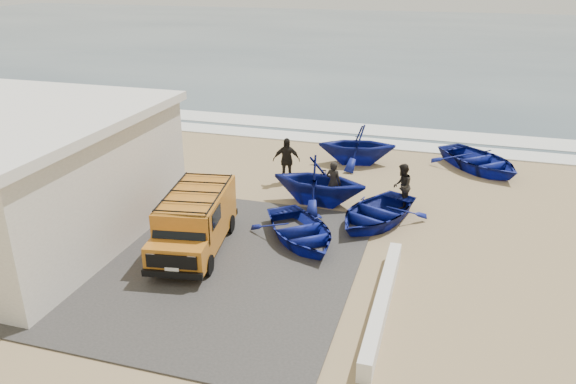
# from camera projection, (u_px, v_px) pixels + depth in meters

# --- Properties ---
(ground) EXTENTS (160.00, 160.00, 0.00)m
(ground) POSITION_uv_depth(u_px,v_px,m) (247.00, 238.00, 19.13)
(ground) COLOR tan
(slab) EXTENTS (12.00, 10.00, 0.05)m
(slab) POSITION_uv_depth(u_px,v_px,m) (166.00, 256.00, 17.88)
(slab) COLOR #3E3C39
(slab) RESTS_ON ground
(ocean) EXTENTS (180.00, 88.00, 0.01)m
(ocean) POSITION_uv_depth(u_px,v_px,m) (408.00, 39.00, 68.78)
(ocean) COLOR #385166
(ocean) RESTS_ON ground
(surf_line) EXTENTS (180.00, 1.60, 0.06)m
(surf_line) POSITION_uv_depth(u_px,v_px,m) (327.00, 139.00, 29.76)
(surf_line) COLOR white
(surf_line) RESTS_ON ground
(surf_wash) EXTENTS (180.00, 2.20, 0.04)m
(surf_wash) POSITION_uv_depth(u_px,v_px,m) (337.00, 127.00, 31.98)
(surf_wash) COLOR white
(surf_wash) RESTS_ON ground
(building) EXTENTS (8.40, 9.40, 4.30)m
(building) POSITION_uv_depth(u_px,v_px,m) (12.00, 176.00, 18.54)
(building) COLOR silver
(building) RESTS_ON ground
(parapet) EXTENTS (0.35, 6.00, 0.55)m
(parapet) POSITION_uv_depth(u_px,v_px,m) (382.00, 302.00, 15.04)
(parapet) COLOR silver
(parapet) RESTS_ON ground
(van) EXTENTS (2.47, 4.78, 1.96)m
(van) POSITION_uv_depth(u_px,v_px,m) (195.00, 220.00, 18.03)
(van) COLOR #BD6E1C
(van) RESTS_ON ground
(boat_near_left) EXTENTS (4.53, 4.72, 0.80)m
(boat_near_left) POSITION_uv_depth(u_px,v_px,m) (301.00, 231.00, 18.74)
(boat_near_left) COLOR navy
(boat_near_left) RESTS_ON ground
(boat_near_right) EXTENTS (4.14, 4.76, 0.82)m
(boat_near_right) POSITION_uv_depth(u_px,v_px,m) (375.00, 213.00, 20.09)
(boat_near_right) COLOR navy
(boat_near_right) RESTS_ON ground
(boat_mid_left) EXTENTS (3.89, 3.42, 1.93)m
(boat_mid_left) POSITION_uv_depth(u_px,v_px,m) (319.00, 181.00, 21.50)
(boat_mid_left) COLOR navy
(boat_mid_left) RESTS_ON ground
(boat_far_left) EXTENTS (4.05, 3.67, 1.86)m
(boat_far_left) POSITION_uv_depth(u_px,v_px,m) (357.00, 144.00, 25.90)
(boat_far_left) COLOR navy
(boat_far_left) RESTS_ON ground
(boat_far_right) EXTENTS (5.26, 5.36, 0.91)m
(boat_far_right) POSITION_uv_depth(u_px,v_px,m) (479.00, 160.00, 25.26)
(boat_far_right) COLOR navy
(boat_far_right) RESTS_ON ground
(fisherman_front) EXTENTS (0.71, 0.55, 1.72)m
(fisherman_front) POSITION_uv_depth(u_px,v_px,m) (333.00, 183.00, 21.59)
(fisherman_front) COLOR black
(fisherman_front) RESTS_ON ground
(fisherman_middle) EXTENTS (0.66, 0.85, 1.75)m
(fisherman_middle) POSITION_uv_depth(u_px,v_px,m) (402.00, 186.00, 21.20)
(fisherman_middle) COLOR black
(fisherman_middle) RESTS_ON ground
(fisherman_back) EXTENTS (1.24, 0.81, 1.96)m
(fisherman_back) POSITION_uv_depth(u_px,v_px,m) (286.00, 160.00, 23.65)
(fisherman_back) COLOR black
(fisherman_back) RESTS_ON ground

